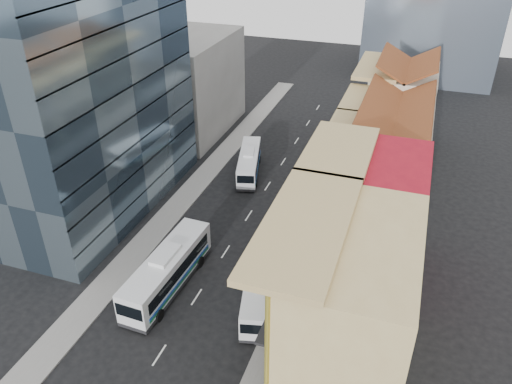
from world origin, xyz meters
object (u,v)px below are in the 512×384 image
at_px(bus_right, 258,290).
at_px(bus_left_far, 249,162).
at_px(shophouse_tan, 352,306).
at_px(bus_left_near, 167,270).
at_px(office_tower, 81,79).

bearing_deg(bus_right, bus_left_far, 97.65).
height_order(bus_left_far, bus_right, bus_left_far).
xyz_separation_m(shophouse_tan, bus_left_near, (-16.99, 3.47, -4.03)).
height_order(bus_left_near, bus_left_far, bus_left_near).
distance_m(bus_left_near, bus_left_far, 22.90).
bearing_deg(bus_left_far, bus_left_near, -104.09).
bearing_deg(shophouse_tan, bus_left_near, 168.47).
height_order(shophouse_tan, bus_right, shophouse_tan).
bearing_deg(shophouse_tan, bus_right, 154.87).
xyz_separation_m(bus_left_far, bus_right, (8.79, -22.38, -0.08)).
bearing_deg(bus_left_near, office_tower, 145.35).
height_order(office_tower, bus_left_far, office_tower).
bearing_deg(bus_left_near, bus_right, 5.81).
bearing_deg(bus_left_far, bus_right, -83.39).
relative_size(shophouse_tan, bus_left_near, 1.14).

